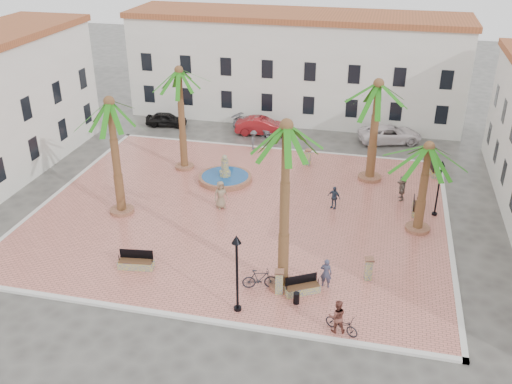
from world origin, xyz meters
The scene contains 35 objects.
ground centered at (0.00, 0.00, 0.00)m, with size 120.00×120.00×0.00m, color #56544F.
plaza centered at (0.00, 0.00, 0.07)m, with size 26.00×22.00×0.15m, color #D97868.
kerb_n centered at (0.00, 11.00, 0.08)m, with size 26.30×0.30×0.16m, color silver.
kerb_s centered at (0.00, -11.00, 0.08)m, with size 26.30×0.30×0.16m, color silver.
kerb_e centered at (13.00, 0.00, 0.08)m, with size 0.30×22.30×0.16m, color silver.
kerb_w centered at (-13.00, 0.00, 0.08)m, with size 0.30×22.30×0.16m, color silver.
building_north centered at (0.00, 19.99, 4.77)m, with size 30.40×7.40×9.50m.
fountain centered at (-2.26, 4.14, 0.42)m, with size 3.83×3.83×1.98m.
palm_nw centered at (-5.87, 5.59, 6.83)m, with size 4.65×4.65×7.80m.
palm_sw centered at (-7.44, -1.97, 6.73)m, with size 5.01×5.01×7.76m.
palm_s centered at (4.19, -7.51, 8.12)m, with size 4.74×4.74×9.17m.
palm_e centered at (11.12, 0.05, 4.88)m, with size 4.83×4.83×5.81m.
palm_ne centered at (7.87, 6.80, 6.34)m, with size 5.50×5.50×7.44m.
bench_s centered at (-3.90, -7.71, 0.44)m, with size 2.01×0.86×1.03m.
bench_se centered at (5.28, -7.87, 0.42)m, with size 1.84×1.39×0.95m.
bench_e centered at (11.07, 2.38, 0.41)m, with size 0.59×1.75×0.92m.
bench_ne centered at (12.38, 8.78, 0.42)m, with size 0.89×1.91×0.97m.
lamppost_s centered at (2.42, -9.94, 3.02)m, with size 0.46×0.46×4.24m.
lamppost_e centered at (12.22, 2.26, 2.71)m, with size 0.41×0.41×3.77m.
bollard_se centered at (4.12, -8.13, 0.85)m, with size 0.55×0.55×1.34m.
bollard_n centered at (3.14, 8.22, 0.81)m, with size 0.53×0.53×1.27m.
bollard_e centered at (8.47, -5.87, 0.82)m, with size 0.55×0.55×1.29m.
litter_bin centered at (5.13, -8.78, 0.46)m, with size 0.32×0.32×0.62m, color black.
cyclist_a centered at (6.36, -7.03, 0.98)m, with size 0.60×0.40×1.66m, color #3A3D55.
bicycle_a centered at (7.52, -10.40, 0.60)m, with size 0.59×1.71×0.90m, color black.
cyclist_b centered at (7.28, -10.40, 1.00)m, with size 0.82×0.64×1.70m, color brown.
bicycle_b centered at (3.07, -7.94, 0.70)m, with size 0.52×1.84×1.10m, color black.
pedestrian_fountain_a centered at (-1.37, 0.07, 1.09)m, with size 0.92×0.60×1.89m, color #8A765B.
pedestrian_fountain_b centered at (5.81, 1.74, 0.92)m, with size 0.91×0.38×1.55m, color #303E53.
pedestrian_north centered at (-1.64, 10.40, 0.95)m, with size 1.03×0.59×1.59m, color #4E4F53.
pedestrian_east centered at (10.11, 4.03, 1.00)m, with size 1.59×0.50×1.71m, color #6E6056.
car_black centered at (-10.72, 14.36, 0.63)m, with size 1.49×3.69×1.26m, color black.
car_red centered at (-1.83, 14.26, 0.75)m, with size 1.60×4.58×1.51m, color maroon.
car_silver centered at (-2.52, 14.76, 0.62)m, with size 1.74×4.27×1.24m, color #9D9DA5.
car_white centered at (9.09, 14.87, 0.73)m, with size 2.42×5.25×1.46m, color white.
Camera 1 is at (8.42, -31.52, 17.81)m, focal length 40.00 mm.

